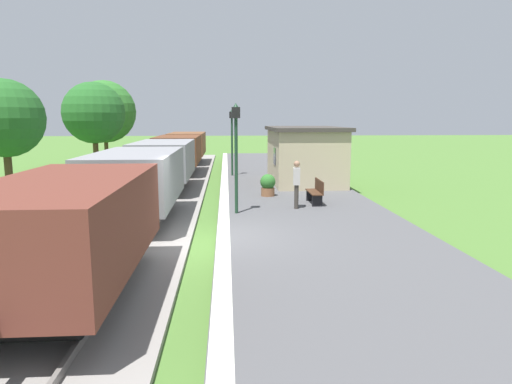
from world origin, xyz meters
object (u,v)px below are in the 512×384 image
lamp_post_near (236,138)px  tree_field_left (104,112)px  station_hut (304,155)px  tree_trackside_far (94,113)px  potted_planter (268,185)px  lamp_post_far (232,130)px  tree_trackside_mid (4,119)px  freight_train (164,163)px  bench_near_hut (316,191)px  person_waiting (297,183)px

lamp_post_near → tree_field_left: (-8.94, 18.28, 1.10)m
station_hut → tree_trackside_far: bearing=168.7°
potted_planter → tree_trackside_far: tree_trackside_far is taller
lamp_post_far → potted_planter: bearing=-78.9°
potted_planter → lamp_post_near: lamp_post_near is taller
station_hut → tree_trackside_mid: size_ratio=1.18×
lamp_post_near → tree_trackside_mid: 8.87m
lamp_post_near → tree_trackside_far: size_ratio=0.69×
station_hut → lamp_post_near: 8.22m
station_hut → tree_trackside_far: (-10.80, 2.16, 2.06)m
freight_train → station_hut: bearing=9.5°
bench_near_hut → tree_field_left: 20.80m
station_hut → tree_field_left: (-12.51, 10.97, 2.25)m
tree_trackside_mid → tree_trackside_far: bearing=79.7°
station_hut → person_waiting: (-1.40, -6.59, -0.47)m
potted_planter → tree_trackside_far: (-8.62, 6.05, 2.99)m
bench_near_hut → lamp_post_far: bearing=109.0°
freight_train → station_hut: (6.80, 1.14, 0.26)m
person_waiting → potted_planter: bearing=-66.2°
tree_trackside_far → tree_field_left: size_ratio=0.87×
person_waiting → lamp_post_near: size_ratio=0.46×
person_waiting → tree_trackside_mid: bearing=-1.3°
lamp_post_far → bench_near_hut: bearing=-71.0°
lamp_post_near → tree_field_left: tree_field_left is taller
tree_field_left → lamp_post_far: bearing=-41.2°
bench_near_hut → potted_planter: 2.47m
lamp_post_far → tree_trackside_mid: tree_trackside_mid is taller
tree_trackside_mid → bench_near_hut: bearing=-3.9°
potted_planter → freight_train: bearing=149.1°
tree_field_left → potted_planter: bearing=-55.2°
freight_train → lamp_post_near: lamp_post_near is taller
bench_near_hut → lamp_post_far: 9.60m
lamp_post_near → tree_trackside_far: tree_trackside_far is taller
potted_planter → tree_trackside_mid: (-9.90, -1.03, 2.71)m
potted_planter → lamp_post_far: size_ratio=0.25×
station_hut → tree_trackside_mid: 13.17m
person_waiting → lamp_post_near: (-2.16, -0.72, 1.62)m
tree_field_left → bench_near_hut: bearing=-54.3°
tree_trackside_far → tree_field_left: (-1.71, 8.82, 0.19)m
lamp_post_far → tree_field_left: size_ratio=0.61×
station_hut → tree_trackside_far: tree_trackside_far is taller
bench_near_hut → lamp_post_near: 4.02m
station_hut → tree_field_left: bearing=138.7°
potted_planter → bench_near_hut: bearing=-47.5°
station_hut → potted_planter: station_hut is taller
station_hut → potted_planter: size_ratio=6.33×
potted_planter → lamp_post_far: lamp_post_far is taller
freight_train → bench_near_hut: bearing=-36.1°
person_waiting → tree_trackside_far: bearing=-35.3°
freight_train → tree_trackside_mid: bearing=-144.4°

